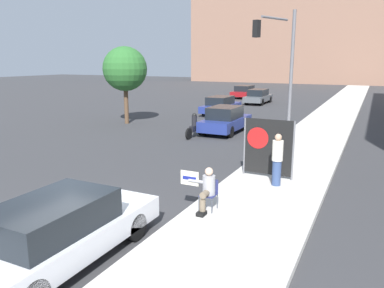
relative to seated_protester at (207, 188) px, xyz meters
name	(u,v)px	position (x,y,z in m)	size (l,w,h in m)	color
ground_plane	(73,232)	(-2.50, -2.32, -0.78)	(160.00, 160.00, 0.00)	#38383A
sidewalk_curb	(317,134)	(1.07, 12.68, -0.70)	(3.20, 90.00, 0.17)	beige
building_backdrop_far	(334,12)	(-4.50, 66.78, 11.97)	(52.00, 12.00, 25.50)	#936B56
seated_protester	(207,188)	(0.00, 0.00, 0.00)	(0.99, 0.77, 1.16)	#474C56
jogger_on_sidewalk	(277,159)	(1.17, 2.85, 0.24)	(0.34, 0.34, 1.67)	#334775
protest_banner	(268,147)	(0.66, 3.58, 0.44)	(1.73, 0.06, 1.99)	slate
traffic_light_pole	(278,57)	(-0.64, 9.93, 3.47)	(2.26, 2.03, 6.18)	slate
parked_car_curbside	(58,231)	(-1.72, -3.50, -0.08)	(1.80, 4.73, 1.40)	silver
car_on_road_nearest	(225,120)	(-3.87, 11.36, -0.03)	(1.77, 4.21, 1.52)	navy
car_on_road_midblock	(221,105)	(-6.96, 18.35, -0.09)	(1.74, 4.67, 1.39)	navy
car_on_road_distant	(258,96)	(-6.42, 26.74, -0.08)	(1.70, 4.61, 1.40)	#565B60
car_on_road_far_lane	(245,92)	(-9.48, 31.79, -0.09)	(1.86, 4.69, 1.38)	maroon
motorcycle_on_road	(195,127)	(-4.91, 9.44, -0.23)	(0.28, 2.08, 1.31)	black
street_tree_near_curb	(125,69)	(-10.91, 11.54, 2.75)	(2.85, 2.85, 4.98)	brown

